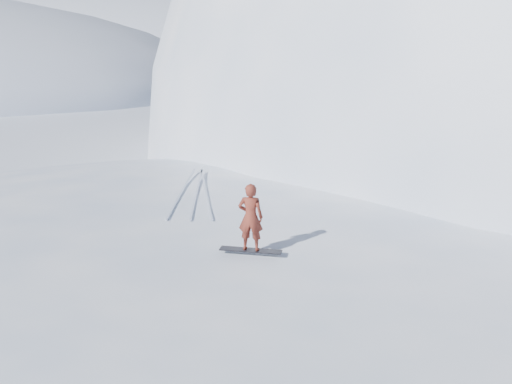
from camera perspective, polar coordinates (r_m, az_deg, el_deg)
ground at (r=14.94m, az=-6.67°, el=-13.03°), size 400.00×400.00×0.00m
near_ridge at (r=17.41m, az=-1.12°, el=-8.66°), size 36.00×28.00×4.80m
peak_shoulder at (r=34.19m, az=18.17°, el=2.52°), size 28.00×24.00×18.00m
far_ridge_c at (r=130.36m, az=-12.72°, el=11.70°), size 140.00×90.00×36.00m
wind_bumps at (r=16.90m, az=-6.85°, el=-9.54°), size 16.00×14.40×1.00m
snowboard at (r=12.89m, az=-0.54°, el=-5.83°), size 1.43×0.37×0.02m
snowboarder at (r=12.64m, az=-0.55°, el=-2.53°), size 0.59×0.41×1.53m
board_tracks at (r=17.94m, az=-6.11°, el=0.18°), size 1.88×5.98×0.04m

